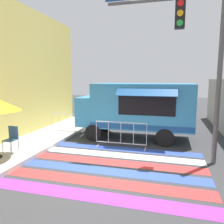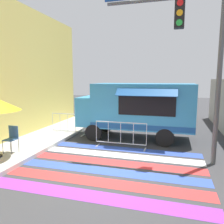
{
  "view_description": "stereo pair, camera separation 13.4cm",
  "coord_description": "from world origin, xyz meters",
  "views": [
    {
      "loc": [
        1.91,
        -6.5,
        2.88
      ],
      "look_at": [
        -0.51,
        2.53,
        1.47
      ],
      "focal_mm": 35.0,
      "sensor_mm": 36.0,
      "label": 1
    },
    {
      "loc": [
        2.04,
        -6.46,
        2.88
      ],
      "look_at": [
        -0.51,
        2.53,
        1.47
      ],
      "focal_mm": 35.0,
      "sensor_mm": 36.0,
      "label": 2
    }
  ],
  "objects": [
    {
      "name": "barricade_front",
      "position": [
        -0.04,
        2.21,
        0.56
      ],
      "size": [
        2.19,
        0.44,
        1.12
      ],
      "color": "#B7BABF",
      "rests_on": "ground_plane"
    },
    {
      "name": "crosswalk_painted",
      "position": [
        0.0,
        0.16,
        0.0
      ],
      "size": [
        6.4,
        4.36,
        0.01
      ],
      "color": "purple",
      "rests_on": "ground_plane"
    },
    {
      "name": "food_truck",
      "position": [
        0.25,
        3.87,
        1.56
      ],
      "size": [
        5.42,
        2.57,
        2.67
      ],
      "color": "#338CBF",
      "rests_on": "ground_plane"
    },
    {
      "name": "barricade_side",
      "position": [
        -3.23,
        3.65,
        0.55
      ],
      "size": [
        1.8,
        0.44,
        1.12
      ],
      "color": "#B7BABF",
      "rests_on": "ground_plane"
    },
    {
      "name": "folding_chair",
      "position": [
        -3.71,
        0.13,
        0.76
      ],
      "size": [
        0.41,
        0.41,
        1.0
      ],
      "rotation": [
        0.0,
        0.0,
        -0.08
      ],
      "color": "#4C4C51",
      "rests_on": "sidewalk_left"
    },
    {
      "name": "ground_plane",
      "position": [
        0.0,
        0.0,
        0.0
      ],
      "size": [
        60.0,
        60.0,
        0.0
      ],
      "primitive_type": "plane",
      "color": "#38383A"
    },
    {
      "name": "traffic_signal_pole",
      "position": [
        2.69,
        1.33,
        4.02
      ],
      "size": [
        3.94,
        0.29,
        6.01
      ],
      "color": "#515456",
      "rests_on": "ground_plane"
    }
  ]
}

